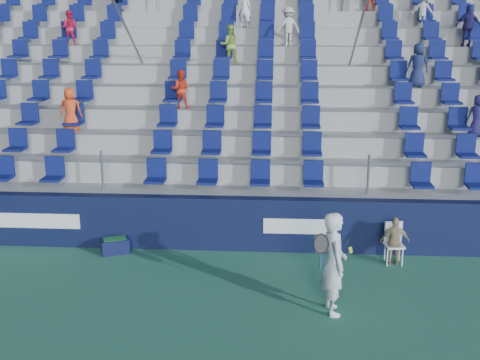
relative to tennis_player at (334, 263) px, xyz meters
name	(u,v)px	position (x,y,z in m)	size (l,w,h in m)	color
ground	(218,316)	(-1.99, -0.29, -0.92)	(70.00, 70.00, 0.00)	#307153
sponsor_wall	(232,223)	(-1.98, 2.86, -0.32)	(24.00, 0.32, 1.20)	#0E1333
grandstand	(245,118)	(-1.99, 7.96, 1.21)	(24.00, 8.17, 6.63)	#959591
tennis_player	(334,263)	(0.00, 0.00, 0.00)	(0.69, 0.73, 1.84)	silver
line_judge_chair	(394,240)	(1.47, 2.36, -0.43)	(0.43, 0.44, 0.87)	white
line_judge	(395,241)	(1.47, 2.21, -0.41)	(0.60, 0.25, 1.03)	tan
ball_bin	(115,245)	(-4.54, 2.46, -0.74)	(0.69, 0.58, 0.33)	#0E1335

